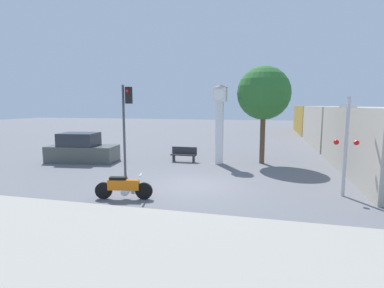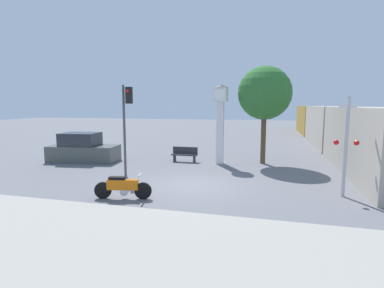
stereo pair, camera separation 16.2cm
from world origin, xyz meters
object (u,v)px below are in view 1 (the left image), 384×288
(motorcycle, at_px, (123,187))
(clock_tower, at_px, (220,112))
(street_tree, at_px, (264,93))
(parked_car, at_px, (82,150))
(freight_train, at_px, (327,126))
(bench, at_px, (184,154))
(traffic_light, at_px, (126,114))
(railroad_crossing_signal, at_px, (346,143))

(motorcycle, distance_m, clock_tower, 8.50)
(street_tree, relative_size, parked_car, 1.32)
(freight_train, distance_m, parked_car, 20.66)
(bench, bearing_deg, parked_car, -166.62)
(traffic_light, distance_m, bench, 5.28)
(motorcycle, height_order, traffic_light, traffic_light)
(bench, bearing_deg, freight_train, 47.46)
(clock_tower, height_order, traffic_light, clock_tower)
(street_tree, height_order, parked_car, street_tree)
(clock_tower, height_order, street_tree, street_tree)
(traffic_light, height_order, railroad_crossing_signal, traffic_light)
(motorcycle, relative_size, parked_car, 0.49)
(motorcycle, height_order, freight_train, freight_train)
(street_tree, bearing_deg, freight_train, 62.34)
(motorcycle, relative_size, railroad_crossing_signal, 0.56)
(motorcycle, xyz_separation_m, parked_car, (-6.04, 6.30, 0.29))
(traffic_light, bearing_deg, street_tree, 37.65)
(freight_train, distance_m, street_tree, 11.99)
(motorcycle, relative_size, traffic_light, 0.48)
(parked_car, bearing_deg, motorcycle, -53.48)
(motorcycle, distance_m, traffic_light, 4.63)
(street_tree, distance_m, bench, 6.05)
(parked_car, bearing_deg, railroad_crossing_signal, -22.59)
(clock_tower, xyz_separation_m, street_tree, (2.50, 0.75, 1.11))
(traffic_light, relative_size, railroad_crossing_signal, 1.17)
(railroad_crossing_signal, relative_size, bench, 2.39)
(freight_train, height_order, bench, freight_train)
(freight_train, bearing_deg, railroad_crossing_signal, -97.85)
(motorcycle, bearing_deg, traffic_light, 101.74)
(railroad_crossing_signal, distance_m, street_tree, 7.14)
(clock_tower, xyz_separation_m, traffic_light, (-3.94, -4.22, -0.02))
(motorcycle, relative_size, freight_train, 0.06)
(freight_train, xyz_separation_m, railroad_crossing_signal, (-2.26, -16.43, 0.39))
(clock_tower, distance_m, street_tree, 2.84)
(freight_train, distance_m, railroad_crossing_signal, 16.59)
(clock_tower, bearing_deg, parked_car, -170.46)
(parked_car, bearing_deg, freight_train, 30.21)
(freight_train, xyz_separation_m, bench, (-10.17, -11.08, -1.21))
(clock_tower, xyz_separation_m, bench, (-2.22, 0.06, -2.60))
(motorcycle, height_order, street_tree, street_tree)
(motorcycle, height_order, bench, motorcycle)
(motorcycle, distance_m, parked_car, 8.73)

